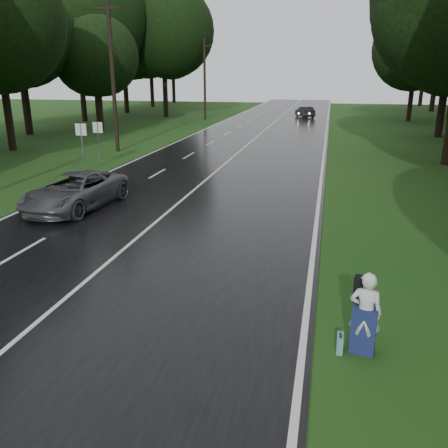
# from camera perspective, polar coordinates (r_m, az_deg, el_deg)

# --- Properties ---
(ground) EXTENTS (160.00, 160.00, 0.00)m
(ground) POSITION_cam_1_polar(r_m,az_deg,el_deg) (12.62, -17.52, -7.72)
(ground) COLOR #204614
(ground) RESTS_ON ground
(road) EXTENTS (12.00, 140.00, 0.04)m
(road) POSITION_cam_1_polar(r_m,az_deg,el_deg) (30.81, 1.09, 8.13)
(road) COLOR black
(road) RESTS_ON ground
(lane_center) EXTENTS (0.12, 140.00, 0.01)m
(lane_center) POSITION_cam_1_polar(r_m,az_deg,el_deg) (30.80, 1.09, 8.17)
(lane_center) COLOR silver
(lane_center) RESTS_ON road
(grey_car) EXTENTS (2.85, 5.35, 1.43)m
(grey_car) POSITION_cam_1_polar(r_m,az_deg,el_deg) (19.80, -17.73, 3.87)
(grey_car) COLOR #4D4F52
(grey_car) RESTS_ON road
(far_car) EXTENTS (2.72, 4.14, 1.29)m
(far_car) POSITION_cam_1_polar(r_m,az_deg,el_deg) (60.19, 9.86, 13.35)
(far_car) COLOR black
(far_car) RESTS_ON road
(hitchhiker) EXTENTS (0.69, 0.64, 1.71)m
(hitchhiker) POSITION_cam_1_polar(r_m,az_deg,el_deg) (9.65, 16.82, -10.66)
(hitchhiker) COLOR silver
(hitchhiker) RESTS_ON ground
(suitcase) EXTENTS (0.14, 0.43, 0.30)m
(suitcase) POSITION_cam_1_polar(r_m,az_deg,el_deg) (9.89, 13.98, -13.96)
(suitcase) COLOR #5498A0
(suitcase) RESTS_ON ground
(utility_pole_mid) EXTENTS (1.80, 0.28, 10.33)m
(utility_pole_mid) POSITION_cam_1_polar(r_m,az_deg,el_deg) (34.30, -12.83, 8.67)
(utility_pole_mid) COLOR black
(utility_pole_mid) RESTS_ON ground
(utility_pole_far) EXTENTS (1.80, 0.28, 9.13)m
(utility_pole_far) POSITION_cam_1_polar(r_m,az_deg,el_deg) (57.06, -2.31, 12.66)
(utility_pole_far) COLOR black
(utility_pole_far) RESTS_ON ground
(road_sign_a) EXTENTS (0.64, 0.10, 2.67)m
(road_sign_a) POSITION_cam_1_polar(r_m,az_deg,el_deg) (27.44, -16.64, 6.11)
(road_sign_a) COLOR white
(road_sign_a) RESTS_ON ground
(road_sign_b) EXTENTS (0.61, 0.10, 2.56)m
(road_sign_b) POSITION_cam_1_polar(r_m,az_deg,el_deg) (29.12, -14.82, 6.92)
(road_sign_b) COLOR white
(road_sign_b) RESTS_ON ground
(tree_left_d) EXTENTS (9.66, 9.66, 15.09)m
(tree_left_d) POSITION_cam_1_polar(r_m,az_deg,el_deg) (37.23, -24.36, 8.24)
(tree_left_d) COLOR black
(tree_left_d) RESTS_ON ground
(tree_left_e) EXTENTS (7.67, 7.67, 11.98)m
(tree_left_e) POSITION_cam_1_polar(r_m,az_deg,el_deg) (47.44, -14.80, 11.00)
(tree_left_e) COLOR black
(tree_left_e) RESTS_ON ground
(tree_left_f) EXTENTS (11.33, 11.33, 17.70)m
(tree_left_f) POSITION_cam_1_polar(r_m,az_deg,el_deg) (60.70, -7.08, 12.86)
(tree_left_f) COLOR black
(tree_left_f) RESTS_ON ground
(tree_right_d) EXTENTS (10.25, 10.25, 16.02)m
(tree_right_d) POSITION_cam_1_polar(r_m,az_deg,el_deg) (31.61, 25.49, 6.61)
(tree_right_d) COLOR black
(tree_right_d) RESTS_ON ground
(tree_right_e) EXTENTS (8.36, 8.36, 13.06)m
(tree_right_e) POSITION_cam_1_polar(r_m,az_deg,el_deg) (45.20, 24.65, 9.66)
(tree_right_e) COLOR black
(tree_right_e) RESTS_ON ground
(tree_right_f) EXTENTS (8.48, 8.48, 13.25)m
(tree_right_f) POSITION_cam_1_polar(r_m,az_deg,el_deg) (58.84, 21.57, 11.61)
(tree_right_f) COLOR black
(tree_right_f) RESTS_ON ground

